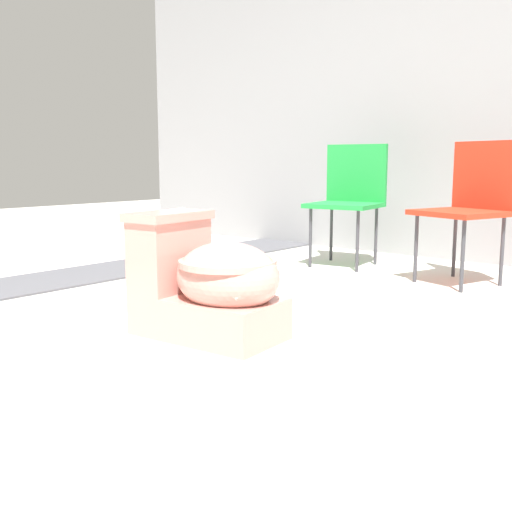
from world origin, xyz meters
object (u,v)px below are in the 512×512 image
toilet (209,284)px  boulder_near (186,245)px  folding_chair_left (350,191)px  folding_chair_middle (472,196)px

toilet → boulder_near: size_ratio=1.74×
folding_chair_left → toilet: bearing=6.1°
toilet → folding_chair_middle: folding_chair_middle is taller
folding_chair_left → folding_chair_middle: size_ratio=1.00×
folding_chair_left → boulder_near: 1.24m
folding_chair_middle → folding_chair_left: bearing=-78.8°
toilet → folding_chair_left: bearing=99.4°
folding_chair_middle → boulder_near: size_ratio=2.19×
toilet → boulder_near: (-1.51, 1.28, -0.11)m
toilet → folding_chair_left: size_ratio=0.80×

